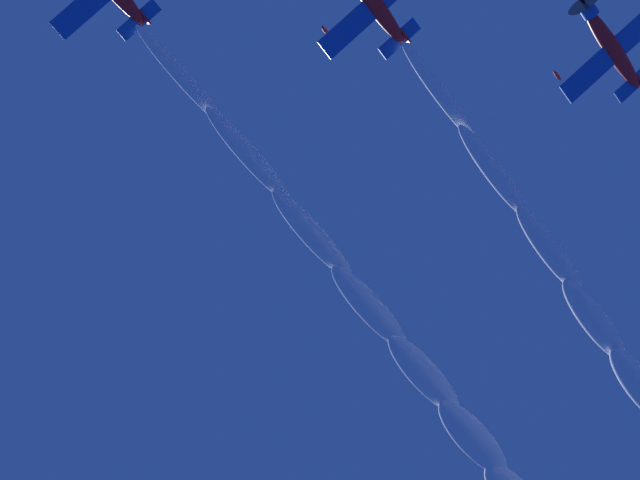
{
  "coord_description": "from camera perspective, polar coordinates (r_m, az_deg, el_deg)",
  "views": [
    {
      "loc": [
        17.03,
        11.48,
        1.54
      ],
      "look_at": [
        -19.66,
        13.59,
        62.54
      ],
      "focal_mm": 60.93,
      "sensor_mm": 36.0,
      "label": 1
    }
  ],
  "objects": [
    {
      "name": "smoke_trail_lead",
      "position": [
        77.56,
        5.73,
        -7.5
      ],
      "size": [
        39.19,
        32.02,
        5.23
      ],
      "color": "white"
    },
    {
      "name": "airplane_right_wingman",
      "position": [
        69.97,
        14.99,
        9.87
      ],
      "size": [
        6.97,
        6.66,
        3.63
      ],
      "color": "red"
    }
  ]
}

